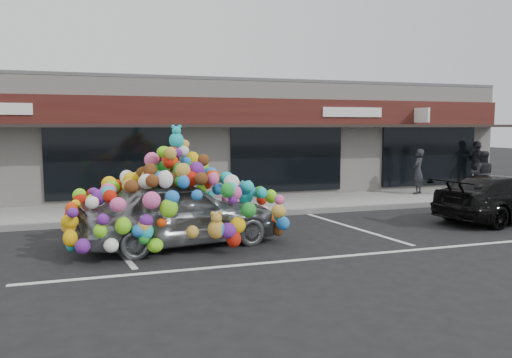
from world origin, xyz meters
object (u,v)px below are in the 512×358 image
object	(u,v)px
pedestrian_b	(482,174)
black_sedan	(504,198)
pedestrian_a	(418,171)
pedestrian_c	(476,165)
toy_car	(179,205)

from	to	relation	value
pedestrian_b	black_sedan	bearing A→B (deg)	93.81
pedestrian_a	pedestrian_b	size ratio (longest dim) A/B	1.03
pedestrian_a	black_sedan	bearing A→B (deg)	47.70
pedestrian_a	pedestrian_c	bearing A→B (deg)	154.58
pedestrian_a	pedestrian_b	world-z (taller)	pedestrian_a
black_sedan	pedestrian_c	size ratio (longest dim) A/B	2.32
black_sedan	pedestrian_a	bearing A→B (deg)	-15.19
toy_car	pedestrian_b	distance (m)	11.81
pedestrian_a	pedestrian_b	bearing A→B (deg)	107.99
pedestrian_a	pedestrian_c	size ratio (longest dim) A/B	0.87
toy_car	black_sedan	distance (m)	9.09
toy_car	pedestrian_b	xyz separation A→B (m)	(11.30, 3.44, 0.05)
toy_car	pedestrian_a	distance (m)	10.61
pedestrian_a	toy_car	bearing A→B (deg)	-10.63
black_sedan	pedestrian_a	xyz separation A→B (m)	(0.43, 4.56, 0.34)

